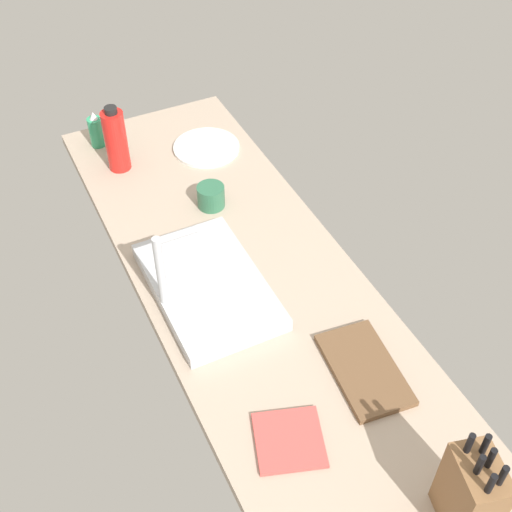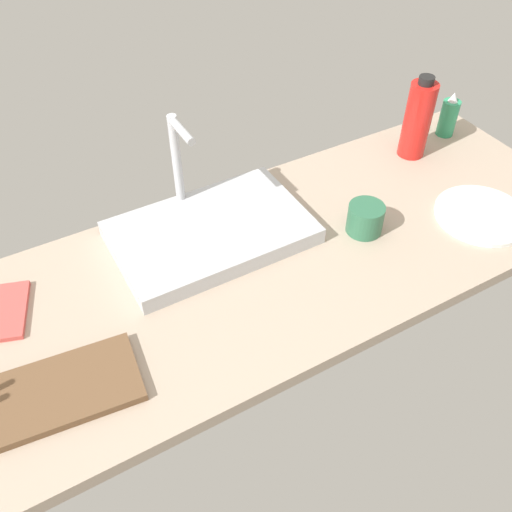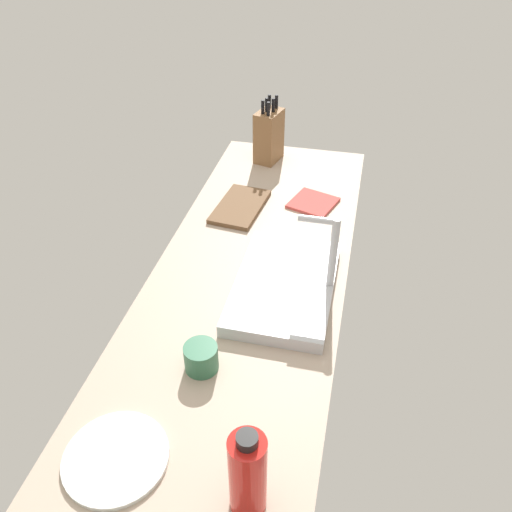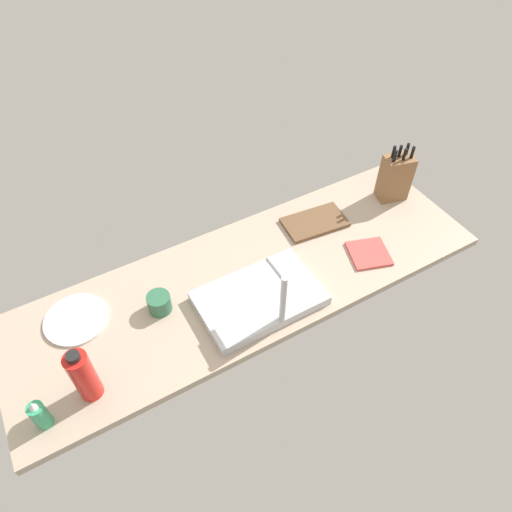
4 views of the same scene
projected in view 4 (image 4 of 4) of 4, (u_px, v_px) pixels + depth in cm
name	position (u px, v px, depth cm)	size (l,w,h in cm)	color
countertop_slab	(249.00, 280.00, 197.08)	(199.77, 63.62, 3.50)	tan
sink_basin	(259.00, 298.00, 185.90)	(48.00, 30.35, 4.37)	#B7BABF
faucet	(281.00, 298.00, 168.51)	(5.50, 12.26, 28.37)	#B7BABF
knife_block	(395.00, 177.00, 221.17)	(15.22, 12.08, 28.67)	brown
cutting_board	(315.00, 222.00, 216.43)	(28.60, 16.42, 1.80)	brown
soap_bottle	(40.00, 415.00, 150.07)	(5.35, 5.35, 14.12)	#2D9966
water_bottle	(84.00, 375.00, 153.29)	(7.86, 7.86, 24.62)	red
dinner_plate	(76.00, 319.00, 181.05)	(24.37, 24.37, 1.20)	silver
dish_towel	(369.00, 253.00, 203.93)	(16.49, 16.39, 1.20)	#CC4C47
coffee_mug	(159.00, 303.00, 182.28)	(9.17, 9.17, 7.70)	#2D6647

